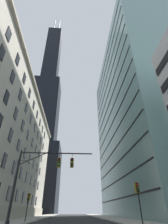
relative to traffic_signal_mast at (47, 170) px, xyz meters
name	(u,v)px	position (x,y,z in m)	size (l,w,h in m)	color
dark_skyscraper	(43,126)	(-18.58, 84.07, 45.73)	(26.88, 26.88, 176.15)	black
glass_office_midrise	(131,116)	(21.29, 26.46, 22.65)	(14.27, 47.86, 56.26)	gray
traffic_signal_mast	(47,170)	(0.00, 0.00, 0.00)	(8.54, 0.63, 7.47)	black
traffic_light_near_right	(137,190)	(9.87, -0.53, -2.11)	(0.40, 0.63, 4.00)	black
traffic_light_far_left	(29,199)	(-3.53, 8.57, -2.45)	(0.40, 0.63, 3.61)	black
street_lamppost	(16,183)	(-4.87, 5.55, -0.71)	(2.19, 0.32, 7.82)	#47474C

